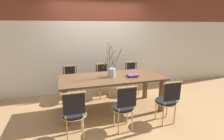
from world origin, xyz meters
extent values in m
plane|color=#A87F51|center=(0.00, 0.00, 0.00)|extent=(16.00, 16.00, 0.00)
cube|color=silver|center=(0.00, 1.36, 0.99)|extent=(12.00, 0.06, 1.97)
cube|color=brown|center=(0.00, 0.00, 0.76)|extent=(2.25, 0.99, 0.04)
cube|color=brown|center=(-1.02, -0.39, 0.37)|extent=(0.09, 0.09, 0.74)
cube|color=brown|center=(1.02, -0.39, 0.37)|extent=(0.09, 0.09, 0.74)
cube|color=brown|center=(-1.02, 0.39, 0.37)|extent=(0.09, 0.09, 0.74)
cube|color=brown|center=(1.02, 0.39, 0.37)|extent=(0.09, 0.09, 0.74)
cylinder|color=black|center=(-0.90, -0.79, 0.44)|extent=(0.40, 0.40, 0.04)
cylinder|color=tan|center=(-0.90, -0.79, 0.41)|extent=(0.42, 0.42, 0.01)
cylinder|color=tan|center=(-1.03, -0.66, 0.21)|extent=(0.03, 0.03, 0.42)
cylinder|color=tan|center=(-0.77, -0.66, 0.21)|extent=(0.03, 0.03, 0.42)
cylinder|color=tan|center=(-1.03, -0.92, 0.21)|extent=(0.03, 0.03, 0.42)
cylinder|color=tan|center=(-0.77, -0.92, 0.21)|extent=(0.03, 0.03, 0.42)
cylinder|color=tan|center=(-1.04, -0.96, 0.67)|extent=(0.03, 0.03, 0.42)
cylinder|color=tan|center=(-0.76, -0.96, 0.67)|extent=(0.03, 0.03, 0.42)
cube|color=black|center=(-0.90, -0.96, 0.69)|extent=(0.34, 0.02, 0.34)
cube|color=tan|center=(-0.90, -0.96, 0.86)|extent=(0.38, 0.03, 0.03)
cylinder|color=black|center=(-0.03, -0.79, 0.44)|extent=(0.40, 0.40, 0.04)
cylinder|color=tan|center=(-0.03, -0.79, 0.41)|extent=(0.42, 0.42, 0.01)
cylinder|color=tan|center=(-0.15, -0.66, 0.21)|extent=(0.03, 0.03, 0.42)
cylinder|color=tan|center=(0.10, -0.66, 0.21)|extent=(0.03, 0.03, 0.42)
cylinder|color=tan|center=(-0.15, -0.92, 0.21)|extent=(0.03, 0.03, 0.42)
cylinder|color=tan|center=(0.10, -0.92, 0.21)|extent=(0.03, 0.03, 0.42)
cylinder|color=tan|center=(-0.16, -0.96, 0.67)|extent=(0.03, 0.03, 0.42)
cylinder|color=tan|center=(0.11, -0.96, 0.67)|extent=(0.03, 0.03, 0.42)
cube|color=black|center=(-0.03, -0.96, 0.69)|extent=(0.34, 0.02, 0.34)
cube|color=tan|center=(-0.03, -0.96, 0.86)|extent=(0.38, 0.03, 0.03)
cylinder|color=black|center=(0.86, -0.79, 0.44)|extent=(0.40, 0.40, 0.04)
cylinder|color=tan|center=(0.86, -0.79, 0.41)|extent=(0.42, 0.42, 0.01)
cylinder|color=tan|center=(0.73, -0.66, 0.21)|extent=(0.03, 0.03, 0.42)
cylinder|color=tan|center=(0.99, -0.66, 0.21)|extent=(0.03, 0.03, 0.42)
cylinder|color=tan|center=(0.73, -0.92, 0.21)|extent=(0.03, 0.03, 0.42)
cylinder|color=tan|center=(0.99, -0.92, 0.21)|extent=(0.03, 0.03, 0.42)
cylinder|color=tan|center=(0.72, -0.96, 0.67)|extent=(0.03, 0.03, 0.42)
cylinder|color=tan|center=(1.00, -0.96, 0.67)|extent=(0.03, 0.03, 0.42)
cube|color=black|center=(0.86, -0.96, 0.69)|extent=(0.34, 0.02, 0.34)
cube|color=tan|center=(0.86, -0.96, 0.86)|extent=(0.38, 0.03, 0.03)
cylinder|color=black|center=(-0.84, 0.79, 0.44)|extent=(0.40, 0.40, 0.04)
cylinder|color=tan|center=(-0.84, 0.79, 0.41)|extent=(0.42, 0.42, 0.01)
cylinder|color=tan|center=(-0.71, 0.66, 0.21)|extent=(0.03, 0.03, 0.42)
cylinder|color=tan|center=(-0.97, 0.66, 0.21)|extent=(0.03, 0.03, 0.42)
cylinder|color=tan|center=(-0.71, 0.92, 0.21)|extent=(0.03, 0.03, 0.42)
cylinder|color=tan|center=(-0.97, 0.92, 0.21)|extent=(0.03, 0.03, 0.42)
cylinder|color=tan|center=(-0.70, 0.96, 0.67)|extent=(0.03, 0.03, 0.42)
cylinder|color=tan|center=(-0.98, 0.96, 0.67)|extent=(0.03, 0.03, 0.42)
cube|color=black|center=(-0.84, 0.96, 0.69)|extent=(0.34, 0.02, 0.34)
cube|color=tan|center=(-0.84, 0.96, 0.86)|extent=(0.38, 0.03, 0.03)
cylinder|color=black|center=(0.01, 0.79, 0.44)|extent=(0.40, 0.40, 0.04)
cylinder|color=tan|center=(0.01, 0.79, 0.41)|extent=(0.42, 0.42, 0.01)
cylinder|color=tan|center=(0.14, 0.66, 0.21)|extent=(0.03, 0.03, 0.42)
cylinder|color=tan|center=(-0.12, 0.66, 0.21)|extent=(0.03, 0.03, 0.42)
cylinder|color=tan|center=(0.14, 0.92, 0.21)|extent=(0.03, 0.03, 0.42)
cylinder|color=tan|center=(-0.12, 0.92, 0.21)|extent=(0.03, 0.03, 0.42)
cylinder|color=tan|center=(0.15, 0.96, 0.67)|extent=(0.03, 0.03, 0.42)
cylinder|color=tan|center=(-0.13, 0.96, 0.67)|extent=(0.03, 0.03, 0.42)
cube|color=black|center=(0.01, 0.96, 0.69)|extent=(0.34, 0.02, 0.34)
cube|color=tan|center=(0.01, 0.96, 0.86)|extent=(0.38, 0.03, 0.03)
cylinder|color=black|center=(0.85, 0.79, 0.44)|extent=(0.40, 0.40, 0.04)
cylinder|color=tan|center=(0.85, 0.79, 0.41)|extent=(0.42, 0.42, 0.01)
cylinder|color=tan|center=(0.98, 0.66, 0.21)|extent=(0.03, 0.03, 0.42)
cylinder|color=tan|center=(0.72, 0.66, 0.21)|extent=(0.03, 0.03, 0.42)
cylinder|color=tan|center=(0.98, 0.92, 0.21)|extent=(0.03, 0.03, 0.42)
cylinder|color=tan|center=(0.72, 0.92, 0.21)|extent=(0.03, 0.03, 0.42)
cylinder|color=tan|center=(0.99, 0.96, 0.67)|extent=(0.03, 0.03, 0.42)
cylinder|color=tan|center=(0.71, 0.96, 0.67)|extent=(0.03, 0.03, 0.42)
cube|color=black|center=(0.85, 0.96, 0.69)|extent=(0.34, 0.02, 0.34)
cube|color=tan|center=(0.85, 0.96, 0.86)|extent=(0.38, 0.03, 0.03)
cylinder|color=#B2BCC1|center=(-0.01, 0.00, 0.87)|extent=(0.17, 0.17, 0.18)
cylinder|color=brown|center=(-0.05, -0.01, 1.25)|extent=(0.03, 0.10, 0.57)
cylinder|color=brown|center=(-0.10, 0.00, 1.19)|extent=(0.01, 0.18, 0.45)
cylinder|color=brown|center=(0.14, 0.02, 1.18)|extent=(0.06, 0.30, 0.45)
cylinder|color=brown|center=(-0.05, 0.01, 1.20)|extent=(0.04, 0.10, 0.47)
cylinder|color=brown|center=(-0.04, -0.09, 1.17)|extent=(0.20, 0.07, 0.43)
cylinder|color=brown|center=(0.01, -0.05, 1.21)|extent=(0.10, 0.05, 0.49)
cylinder|color=brown|center=(0.11, 0.09, 1.15)|extent=(0.18, 0.24, 0.38)
cylinder|color=brown|center=(-0.02, 0.15, 1.15)|extent=(0.31, 0.03, 0.38)
cylinder|color=brown|center=(-0.07, 0.11, 1.21)|extent=(0.23, 0.13, 0.50)
cylinder|color=brown|center=(-0.01, -0.03, 1.14)|extent=(0.06, 0.01, 0.36)
cube|color=maroon|center=(0.44, -0.11, 0.79)|extent=(0.20, 0.16, 0.02)
cube|color=#1E6B4C|center=(0.43, -0.12, 0.80)|extent=(0.21, 0.22, 0.01)
cube|color=#842D8C|center=(0.44, -0.12, 0.82)|extent=(0.25, 0.21, 0.02)
camera|label=1|loc=(-1.04, -3.49, 1.86)|focal=28.00mm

